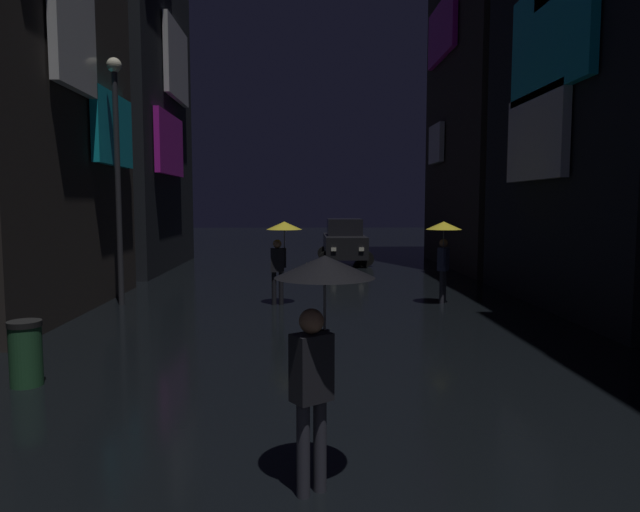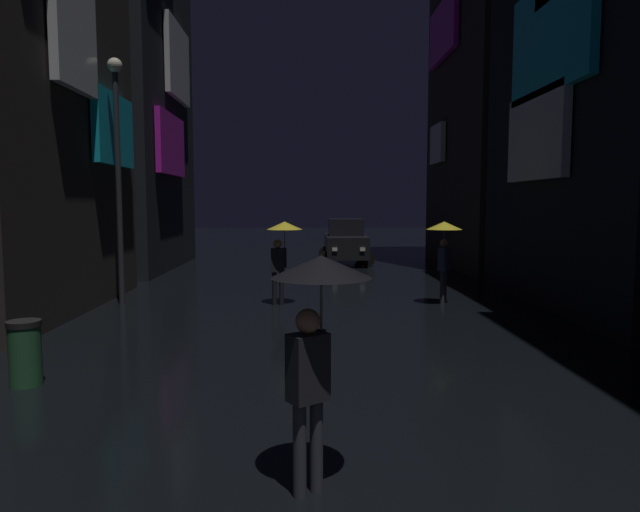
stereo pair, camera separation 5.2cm
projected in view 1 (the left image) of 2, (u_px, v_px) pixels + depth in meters
The scene contains 8 objects.
building_left_far at pixel (119, 76), 22.12m from camera, with size 4.25×8.17×15.04m.
building_right_mid at pixel (625, 43), 13.83m from camera, with size 4.25×8.36×12.93m.
pedestrian_midstreet_left_yellow at pixel (444, 239), 14.50m from camera, with size 0.90×0.90×2.12m.
pedestrian_midstreet_centre_black at pixel (320, 307), 5.02m from camera, with size 0.90×0.90×2.12m.
pedestrian_far_right_yellow at pixel (282, 239), 14.40m from camera, with size 0.90×0.90×2.12m.
car_distant at pixel (344, 242), 24.54m from camera, with size 2.29×4.17×1.92m.
streetlamp_left_far at pixel (117, 155), 14.20m from camera, with size 0.36×0.36×6.15m.
trash_bin at pixel (26, 353), 8.04m from camera, with size 0.46×0.46×0.93m.
Camera 1 is at (-0.39, -0.84, 2.58)m, focal length 32.00 mm.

